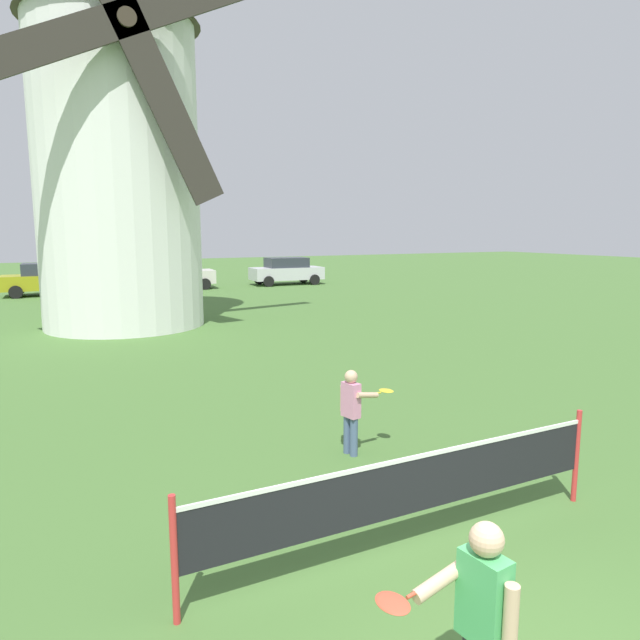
{
  "coord_description": "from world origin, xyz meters",
  "views": [
    {
      "loc": [
        -2.9,
        -2.57,
        3.14
      ],
      "look_at": [
        0.26,
        3.65,
        2.03
      ],
      "focal_mm": 31.92,
      "sensor_mm": 36.0,
      "label": 1
    }
  ],
  "objects_px": {
    "tennis_net": "(413,486)",
    "parked_car_mustard": "(50,279)",
    "player_near": "(480,616)",
    "parked_car_silver": "(287,271)",
    "player_far": "(352,407)",
    "parked_car_cream": "(177,274)",
    "windmill": "(116,129)"
  },
  "relations": [
    {
      "from": "player_near",
      "to": "parked_car_silver",
      "type": "bearing_deg",
      "value": 68.6
    },
    {
      "from": "tennis_net",
      "to": "parked_car_mustard",
      "type": "height_order",
      "value": "parked_car_mustard"
    },
    {
      "from": "player_near",
      "to": "player_far",
      "type": "bearing_deg",
      "value": 69.72
    },
    {
      "from": "windmill",
      "to": "parked_car_silver",
      "type": "bearing_deg",
      "value": 45.6
    },
    {
      "from": "parked_car_silver",
      "to": "player_near",
      "type": "bearing_deg",
      "value": -111.4
    },
    {
      "from": "player_far",
      "to": "parked_car_silver",
      "type": "height_order",
      "value": "parked_car_silver"
    },
    {
      "from": "player_near",
      "to": "player_far",
      "type": "distance_m",
      "value": 4.53
    },
    {
      "from": "parked_car_cream",
      "to": "tennis_net",
      "type": "bearing_deg",
      "value": -98.26
    },
    {
      "from": "parked_car_mustard",
      "to": "parked_car_silver",
      "type": "height_order",
      "value": "same"
    },
    {
      "from": "tennis_net",
      "to": "parked_car_mustard",
      "type": "relative_size",
      "value": 1.09
    },
    {
      "from": "windmill",
      "to": "player_near",
      "type": "bearing_deg",
      "value": -91.39
    },
    {
      "from": "windmill",
      "to": "player_far",
      "type": "relative_size",
      "value": 11.04
    },
    {
      "from": "windmill",
      "to": "parked_car_cream",
      "type": "xyz_separation_m",
      "value": [
        4.26,
        11.0,
        -5.48
      ]
    },
    {
      "from": "tennis_net",
      "to": "parked_car_silver",
      "type": "relative_size",
      "value": 1.12
    },
    {
      "from": "player_far",
      "to": "parked_car_mustard",
      "type": "relative_size",
      "value": 0.28
    },
    {
      "from": "player_near",
      "to": "parked_car_cream",
      "type": "xyz_separation_m",
      "value": [
        4.68,
        28.16,
        0.01
      ]
    },
    {
      "from": "windmill",
      "to": "tennis_net",
      "type": "height_order",
      "value": "windmill"
    },
    {
      "from": "windmill",
      "to": "parked_car_silver",
      "type": "distance_m",
      "value": 15.99
    },
    {
      "from": "parked_car_mustard",
      "to": "parked_car_silver",
      "type": "relative_size",
      "value": 1.03
    },
    {
      "from": "windmill",
      "to": "player_far",
      "type": "bearing_deg",
      "value": -84.89
    },
    {
      "from": "tennis_net",
      "to": "player_near",
      "type": "bearing_deg",
      "value": -114.89
    },
    {
      "from": "windmill",
      "to": "parked_car_silver",
      "type": "relative_size",
      "value": 3.22
    },
    {
      "from": "tennis_net",
      "to": "parked_car_silver",
      "type": "distance_m",
      "value": 27.91
    },
    {
      "from": "parked_car_silver",
      "to": "windmill",
      "type": "bearing_deg",
      "value": -134.4
    },
    {
      "from": "tennis_net",
      "to": "parked_car_cream",
      "type": "bearing_deg",
      "value": 81.74
    },
    {
      "from": "tennis_net",
      "to": "parked_car_cream",
      "type": "distance_m",
      "value": 26.58
    },
    {
      "from": "tennis_net",
      "to": "parked_car_silver",
      "type": "xyz_separation_m",
      "value": [
        10.07,
        26.04,
        0.13
      ]
    },
    {
      "from": "tennis_net",
      "to": "parked_car_mustard",
      "type": "xyz_separation_m",
      "value": [
        -2.36,
        26.2,
        0.13
      ]
    },
    {
      "from": "player_far",
      "to": "parked_car_silver",
      "type": "distance_m",
      "value": 25.42
    },
    {
      "from": "player_near",
      "to": "parked_car_silver",
      "type": "relative_size",
      "value": 0.33
    },
    {
      "from": "parked_car_mustard",
      "to": "parked_car_cream",
      "type": "distance_m",
      "value": 6.18
    },
    {
      "from": "parked_car_cream",
      "to": "parked_car_silver",
      "type": "relative_size",
      "value": 0.94
    }
  ]
}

